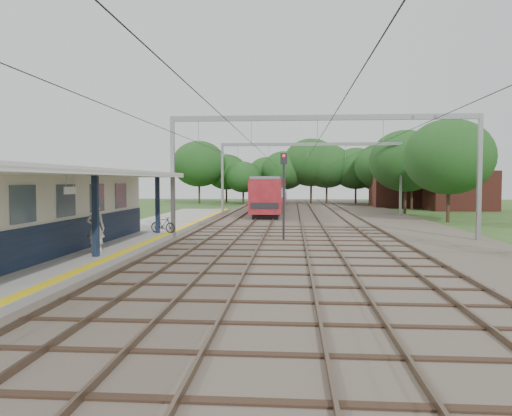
{
  "coord_description": "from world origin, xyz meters",
  "views": [
    {
      "loc": [
        1.88,
        -13.06,
        3.33
      ],
      "look_at": [
        -0.52,
        18.88,
        1.6
      ],
      "focal_mm": 35.0,
      "sensor_mm": 36.0,
      "label": 1
    }
  ],
  "objects": [
    {
      "name": "train",
      "position": [
        -0.5,
        45.1,
        2.04
      ],
      "size": [
        2.76,
        34.39,
        3.64
      ],
      "color": "black",
      "rests_on": "ballast_bed"
    },
    {
      "name": "bicycle",
      "position": [
        -5.6,
        15.0,
        0.83
      ],
      "size": [
        1.66,
        0.92,
        0.96
      ],
      "primitive_type": "imported",
      "rotation": [
        0.0,
        0.0,
        1.26
      ],
      "color": "black",
      "rests_on": "platform"
    },
    {
      "name": "rail_tracks",
      "position": [
        1.5,
        30.0,
        0.18
      ],
      "size": [
        11.8,
        88.0,
        0.15
      ],
      "color": "brown",
      "rests_on": "ballast_bed"
    },
    {
      "name": "ground",
      "position": [
        0.0,
        0.0,
        0.0
      ],
      "size": [
        160.0,
        160.0,
        0.0
      ],
      "primitive_type": "plane",
      "color": "#2D4C1E",
      "rests_on": "ground"
    },
    {
      "name": "signal_post",
      "position": [
        1.35,
        14.18,
        3.19
      ],
      "size": [
        0.38,
        0.32,
        4.86
      ],
      "rotation": [
        0.0,
        0.0,
        0.27
      ],
      "color": "black",
      "rests_on": "ground"
    },
    {
      "name": "person",
      "position": [
        -6.37,
        7.14,
        1.35
      ],
      "size": [
        0.81,
        0.61,
        2.0
      ],
      "primitive_type": "imported",
      "rotation": [
        0.0,
        0.0,
        3.33
      ],
      "color": "silver",
      "rests_on": "platform"
    },
    {
      "name": "house_far",
      "position": [
        16.0,
        52.0,
        3.23
      ],
      "size": [
        8.0,
        6.12,
        8.66
      ],
      "color": "brown",
      "rests_on": "ground"
    },
    {
      "name": "house_near",
      "position": [
        21.0,
        46.0,
        2.99
      ],
      "size": [
        7.0,
        6.12,
        7.89
      ],
      "color": "brown",
      "rests_on": "ground"
    },
    {
      "name": "yellow_stripe",
      "position": [
        -5.25,
        14.0,
        0.35
      ],
      "size": [
        0.45,
        52.0,
        0.01
      ],
      "primitive_type": "cube",
      "color": "yellow",
      "rests_on": "platform"
    },
    {
      "name": "tree_band",
      "position": [
        3.84,
        57.12,
        4.92
      ],
      "size": [
        31.72,
        30.88,
        8.82
      ],
      "color": "#382619",
      "rests_on": "ground"
    },
    {
      "name": "platform",
      "position": [
        -7.5,
        14.0,
        0.17
      ],
      "size": [
        5.0,
        52.0,
        0.35
      ],
      "primitive_type": "cube",
      "color": "gray",
      "rests_on": "ground"
    },
    {
      "name": "ballast_bed",
      "position": [
        4.0,
        30.0,
        0.05
      ],
      "size": [
        18.0,
        90.0,
        0.1
      ],
      "primitive_type": "cube",
      "color": "#473D33",
      "rests_on": "ground"
    },
    {
      "name": "catenary_system",
      "position": [
        3.39,
        25.28,
        5.51
      ],
      "size": [
        17.22,
        88.0,
        7.0
      ],
      "color": "gray",
      "rests_on": "ground"
    },
    {
      "name": "canopy",
      "position": [
        -7.77,
        6.0,
        3.64
      ],
      "size": [
        6.4,
        20.0,
        3.44
      ],
      "color": "#101B33",
      "rests_on": "platform"
    },
    {
      "name": "station_building",
      "position": [
        -8.88,
        7.0,
        2.04
      ],
      "size": [
        3.41,
        18.0,
        3.4
      ],
      "color": "beige",
      "rests_on": "platform"
    }
  ]
}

